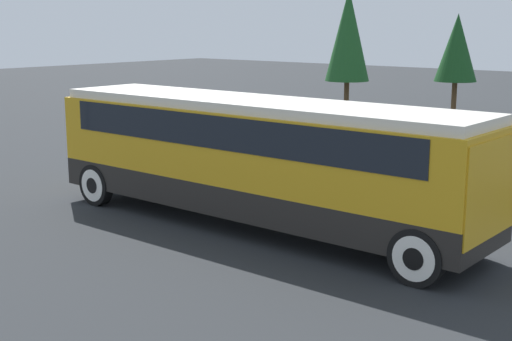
{
  "coord_description": "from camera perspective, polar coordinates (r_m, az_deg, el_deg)",
  "views": [
    {
      "loc": [
        10.62,
        -12.8,
        4.84
      ],
      "look_at": [
        0.0,
        0.0,
        1.39
      ],
      "focal_mm": 50.0,
      "sensor_mm": 36.0,
      "label": 1
    }
  ],
  "objects": [
    {
      "name": "tree_left",
      "position": [
        40.44,
        15.77,
        9.42
      ],
      "size": [
        2.27,
        2.27,
        5.35
      ],
      "color": "brown",
      "rests_on": "ground_plane"
    },
    {
      "name": "tour_bus",
      "position": [
        16.84,
        0.25,
        1.57
      ],
      "size": [
        11.5,
        2.59,
        3.09
      ],
      "color": "black",
      "rests_on": "ground_plane"
    },
    {
      "name": "tree_center",
      "position": [
        39.6,
        7.37,
        10.7
      ],
      "size": [
        2.4,
        2.4,
        6.71
      ],
      "color": "brown",
      "rests_on": "ground_plane"
    },
    {
      "name": "parked_car_mid",
      "position": [
        25.49,
        7.95,
        2.32
      ],
      "size": [
        4.2,
        1.92,
        1.48
      ],
      "color": "#2D5638",
      "rests_on": "ground_plane"
    },
    {
      "name": "ground_plane",
      "position": [
        17.32,
        0.0,
        -4.5
      ],
      "size": [
        120.0,
        120.0,
        0.0
      ],
      "primitive_type": "plane",
      "color": "#26282B"
    }
  ]
}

